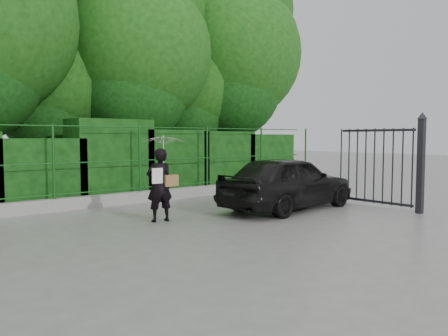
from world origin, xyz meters
TOP-DOWN VIEW (x-y plane):
  - ground at (0.00, 0.00)m, footprint 80.00×80.00m
  - kerb at (0.00, 4.50)m, footprint 14.00×0.25m
  - fence at (0.22, 4.50)m, footprint 14.13×0.06m
  - hedge at (0.02, 5.50)m, footprint 14.20×1.20m
  - trees at (1.14, 7.74)m, footprint 17.10×6.15m
  - gate at (4.60, -0.72)m, footprint 0.22×2.33m
  - woman at (-0.52, 1.83)m, footprint 0.89×0.88m
  - car at (2.67, 1.16)m, footprint 4.04×1.90m

SIDE VIEW (x-z plane):
  - ground at x=0.00m, z-range 0.00..0.00m
  - kerb at x=0.00m, z-range 0.00..0.30m
  - car at x=2.67m, z-range 0.00..1.34m
  - hedge at x=0.02m, z-range -0.15..2.13m
  - gate at x=4.60m, z-range 0.01..2.37m
  - woman at x=-0.52m, z-range 0.28..2.11m
  - fence at x=0.22m, z-range 0.30..2.10m
  - trees at x=1.14m, z-range 0.58..8.66m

